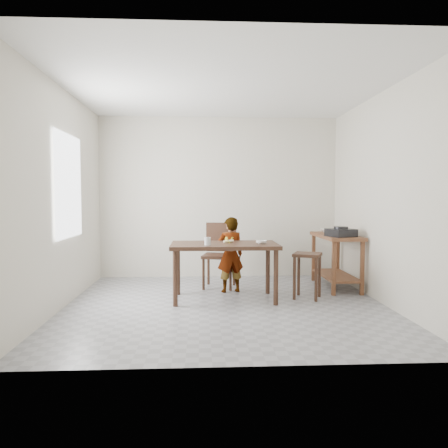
{
  "coord_description": "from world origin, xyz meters",
  "views": [
    {
      "loc": [
        -0.32,
        -5.41,
        1.36
      ],
      "look_at": [
        0.0,
        0.4,
        1.0
      ],
      "focal_mm": 35.0,
      "sensor_mm": 36.0,
      "label": 1
    }
  ],
  "objects": [
    {
      "name": "wall_back",
      "position": [
        0.0,
        2.02,
        1.35
      ],
      "size": [
        4.0,
        0.04,
        2.7
      ],
      "primitive_type": "cube",
      "color": "beige",
      "rests_on": "ground"
    },
    {
      "name": "dining_table",
      "position": [
        0.0,
        0.3,
        0.38
      ],
      "size": [
        1.4,
        0.8,
        0.75
      ],
      "primitive_type": null,
      "color": "#372116",
      "rests_on": "floor"
    },
    {
      "name": "child",
      "position": [
        0.11,
        0.76,
        0.54
      ],
      "size": [
        0.44,
        0.34,
        1.08
      ],
      "primitive_type": "imported",
      "rotation": [
        0.0,
        0.0,
        3.38
      ],
      "color": "white",
      "rests_on": "floor"
    },
    {
      "name": "banana",
      "position": [
        0.06,
        0.37,
        0.78
      ],
      "size": [
        0.18,
        0.15,
        0.05
      ],
      "primitive_type": null,
      "rotation": [
        0.0,
        0.0,
        0.27
      ],
      "color": "gold",
      "rests_on": "dining_table"
    },
    {
      "name": "ceiling",
      "position": [
        0.0,
        0.0,
        2.72
      ],
      "size": [
        4.0,
        4.0,
        0.04
      ],
      "primitive_type": "cube",
      "color": "white",
      "rests_on": "wall_back"
    },
    {
      "name": "small_bowl",
      "position": [
        0.48,
        0.21,
        0.77
      ],
      "size": [
        0.17,
        0.17,
        0.04
      ],
      "primitive_type": "imported",
      "rotation": [
        0.0,
        0.0,
        -0.2
      ],
      "color": "white",
      "rests_on": "dining_table"
    },
    {
      "name": "dining_chair",
      "position": [
        -0.04,
        1.08,
        0.48
      ],
      "size": [
        0.55,
        0.55,
        0.97
      ],
      "primitive_type": null,
      "rotation": [
        0.0,
        0.0,
        -0.2
      ],
      "color": "#372116",
      "rests_on": "floor"
    },
    {
      "name": "window_pane",
      "position": [
        -1.97,
        0.2,
        1.5
      ],
      "size": [
        0.02,
        1.1,
        1.3
      ],
      "primitive_type": "cube",
      "color": "white",
      "rests_on": "wall_left"
    },
    {
      "name": "wall_left",
      "position": [
        -2.02,
        0.0,
        1.35
      ],
      "size": [
        0.04,
        4.0,
        2.7
      ],
      "primitive_type": "cube",
      "color": "beige",
      "rests_on": "ground"
    },
    {
      "name": "serving_bowl",
      "position": [
        1.7,
        1.37,
        0.83
      ],
      "size": [
        0.26,
        0.26,
        0.06
      ],
      "primitive_type": "imported",
      "rotation": [
        0.0,
        0.0,
        0.13
      ],
      "color": "white",
      "rests_on": "prep_counter"
    },
    {
      "name": "wall_front",
      "position": [
        0.0,
        -2.02,
        1.35
      ],
      "size": [
        4.0,
        0.04,
        2.7
      ],
      "primitive_type": "cube",
      "color": "beige",
      "rests_on": "ground"
    },
    {
      "name": "gas_burner",
      "position": [
        1.67,
        0.65,
        0.86
      ],
      "size": [
        0.43,
        0.43,
        0.11
      ],
      "primitive_type": "cube",
      "rotation": [
        0.0,
        0.0,
        0.35
      ],
      "color": "black",
      "rests_on": "prep_counter"
    },
    {
      "name": "glass_tumbler",
      "position": [
        -0.23,
        0.1,
        0.8
      ],
      "size": [
        0.08,
        0.08,
        0.1
      ],
      "primitive_type": "cylinder",
      "rotation": [
        0.0,
        0.0,
        0.0
      ],
      "color": "silver",
      "rests_on": "dining_table"
    },
    {
      "name": "stool",
      "position": [
        1.11,
        0.32,
        0.31
      ],
      "size": [
        0.46,
        0.46,
        0.61
      ],
      "primitive_type": null,
      "rotation": [
        0.0,
        0.0,
        -0.42
      ],
      "color": "#372116",
      "rests_on": "floor"
    },
    {
      "name": "wall_right",
      "position": [
        2.02,
        0.0,
        1.35
      ],
      "size": [
        0.04,
        4.0,
        2.7
      ],
      "primitive_type": "cube",
      "color": "beige",
      "rests_on": "ground"
    },
    {
      "name": "floor",
      "position": [
        0.0,
        0.0,
        -0.02
      ],
      "size": [
        4.0,
        4.0,
        0.04
      ],
      "primitive_type": "cube",
      "color": "gray",
      "rests_on": "ground"
    },
    {
      "name": "prep_counter",
      "position": [
        1.72,
        1.0,
        0.4
      ],
      "size": [
        0.5,
        1.2,
        0.8
      ],
      "primitive_type": null,
      "color": "brown",
      "rests_on": "floor"
    }
  ]
}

